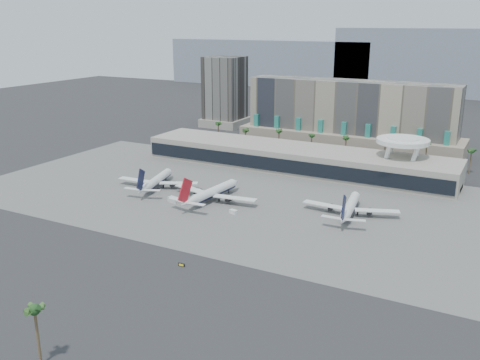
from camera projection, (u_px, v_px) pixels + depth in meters
The scene contains 15 objects.
ground at pixel (181, 238), 198.54m from camera, with size 900.00×900.00×0.00m, color #232326.
apron_pad at pixel (249, 197), 245.01m from camera, with size 260.00×130.00×0.06m, color #5B5B59.
mountain_ridge at pixel (448, 67), 574.60m from camera, with size 680.00×60.00×70.00m.
hotel at pixel (350, 121), 336.61m from camera, with size 140.00×30.00×42.00m.
office_tower at pixel (225, 96), 403.88m from camera, with size 30.00×30.00×52.00m.
terminal at pixel (295, 157), 289.50m from camera, with size 170.00×32.50×14.50m.
saucer_structure at pixel (403, 144), 266.46m from camera, with size 26.00×26.00×21.89m.
palm_row at pixel (329, 139), 314.91m from camera, with size 157.80×2.80×13.10m.
airliner_left at pixel (156, 181), 257.05m from camera, with size 39.66×41.16×14.49m.
airliner_centre at pixel (212, 192), 238.57m from camera, with size 43.41×44.83×15.48m.
airliner_right at pixel (350, 207), 220.99m from camera, with size 40.05×41.49×14.37m.
service_vehicle_a at pixel (174, 200), 237.03m from camera, with size 5.10×2.49×2.49m, color silver.
service_vehicle_b at pixel (233, 212), 223.31m from camera, with size 3.30×1.88×1.70m, color white.
taxiway_sign at pixel (181, 265), 175.55m from camera, with size 2.37×0.44×1.08m.
near_palm_b at pixel (35, 316), 121.75m from camera, with size 6.00×6.00×15.98m.
Camera 1 is at (105.98, -152.03, 77.55)m, focal length 40.00 mm.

